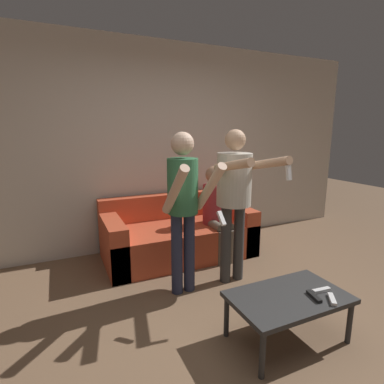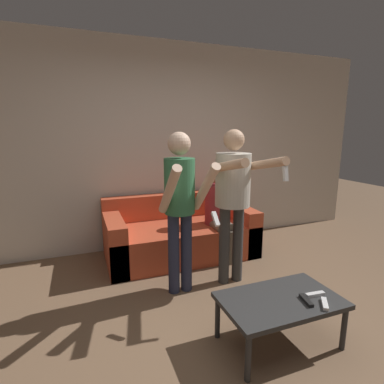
% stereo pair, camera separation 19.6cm
% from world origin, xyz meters
% --- Properties ---
extents(ground_plane, '(14.00, 14.00, 0.00)m').
position_xyz_m(ground_plane, '(0.00, 0.00, 0.00)').
color(ground_plane, brown).
extents(wall_back, '(6.40, 0.06, 2.70)m').
position_xyz_m(wall_back, '(0.00, 2.21, 1.35)').
color(wall_back, beige).
rests_on(wall_back, ground_plane).
extents(couch, '(1.84, 0.91, 0.74)m').
position_xyz_m(couch, '(0.11, 1.73, 0.26)').
color(couch, '#C64C2D').
rests_on(couch, ground_plane).
extents(person_standing_left, '(0.41, 0.64, 1.56)m').
position_xyz_m(person_standing_left, '(-0.17, 0.85, 0.95)').
color(person_standing_left, '#282D47').
rests_on(person_standing_left, ground_plane).
extents(person_standing_right, '(0.47, 0.75, 1.59)m').
position_xyz_m(person_standing_right, '(0.39, 0.85, 1.00)').
color(person_standing_right, '#383838').
rests_on(person_standing_right, ground_plane).
extents(person_seated, '(0.27, 0.51, 1.14)m').
position_xyz_m(person_seated, '(0.54, 1.51, 0.62)').
color(person_seated, '#6B6051').
rests_on(person_seated, ground_plane).
extents(coffee_table, '(0.88, 0.53, 0.37)m').
position_xyz_m(coffee_table, '(0.28, -0.10, 0.33)').
color(coffee_table, '#2D2D2D').
rests_on(coffee_table, ground_plane).
extents(remote_near, '(0.12, 0.14, 0.02)m').
position_xyz_m(remote_near, '(0.51, -0.29, 0.38)').
color(remote_near, white).
rests_on(remote_near, coffee_table).
extents(remote_mid, '(0.07, 0.15, 0.02)m').
position_xyz_m(remote_mid, '(0.42, -0.21, 0.38)').
color(remote_mid, black).
rests_on(remote_mid, coffee_table).
extents(remote_far, '(0.15, 0.05, 0.02)m').
position_xyz_m(remote_far, '(0.54, -0.17, 0.38)').
color(remote_far, white).
rests_on(remote_far, coffee_table).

